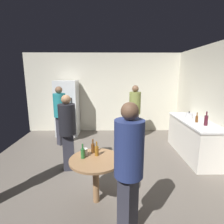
% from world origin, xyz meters
% --- Properties ---
extents(ground_plane, '(5.20, 5.20, 0.10)m').
position_xyz_m(ground_plane, '(0.00, 0.00, -0.05)').
color(ground_plane, '#5B544C').
extents(wall_back, '(5.32, 0.06, 2.70)m').
position_xyz_m(wall_back, '(0.00, 2.63, 1.35)').
color(wall_back, beige).
rests_on(wall_back, ground_plane).
extents(refrigerator, '(0.70, 0.68, 1.80)m').
position_xyz_m(refrigerator, '(-1.18, 2.20, 0.90)').
color(refrigerator, silver).
rests_on(refrigerator, ground_plane).
extents(kitchen_counter, '(0.64, 1.87, 0.90)m').
position_xyz_m(kitchen_counter, '(2.28, 0.56, 0.45)').
color(kitchen_counter, beige).
rests_on(kitchen_counter, ground_plane).
extents(kettle, '(0.24, 0.17, 0.18)m').
position_xyz_m(kettle, '(2.23, 0.77, 0.97)').
color(kettle, '#B2B2B7').
rests_on(kettle, kitchen_counter).
extents(wine_bottle_on_counter, '(0.08, 0.08, 0.31)m').
position_xyz_m(wine_bottle_on_counter, '(2.31, 0.12, 1.02)').
color(wine_bottle_on_counter, '#3F141E').
rests_on(wine_bottle_on_counter, kitchen_counter).
extents(beer_bottle_on_counter, '(0.06, 0.06, 0.23)m').
position_xyz_m(beer_bottle_on_counter, '(2.24, 0.39, 0.98)').
color(beer_bottle_on_counter, '#593314').
rests_on(beer_bottle_on_counter, kitchen_counter).
extents(foreground_table, '(0.80, 0.80, 0.73)m').
position_xyz_m(foreground_table, '(0.00, -1.09, 0.63)').
color(foreground_table, olive).
rests_on(foreground_table, ground_plane).
extents(beer_bottle_amber, '(0.06, 0.06, 0.23)m').
position_xyz_m(beer_bottle_amber, '(0.01, -0.98, 0.82)').
color(beer_bottle_amber, '#8C5919').
rests_on(beer_bottle_amber, foreground_table).
extents(beer_bottle_brown, '(0.06, 0.06, 0.23)m').
position_xyz_m(beer_bottle_brown, '(-0.06, -0.87, 0.82)').
color(beer_bottle_brown, '#593314').
rests_on(beer_bottle_brown, foreground_table).
extents(beer_bottle_green, '(0.06, 0.06, 0.23)m').
position_xyz_m(beer_bottle_green, '(-0.19, -1.06, 0.82)').
color(beer_bottle_green, '#26662D').
rests_on(beer_bottle_green, foreground_table).
extents(plastic_cup_white, '(0.08, 0.08, 0.11)m').
position_xyz_m(plastic_cup_white, '(-0.17, -0.96, 0.79)').
color(plastic_cup_white, white).
rests_on(plastic_cup_white, foreground_table).
extents(person_in_teal_shirt, '(0.48, 0.48, 1.67)m').
position_xyz_m(person_in_teal_shirt, '(-1.18, 1.32, 0.98)').
color(person_in_teal_shirt, '#2D2D38').
rests_on(person_in_teal_shirt, ground_plane).
extents(person_in_black_shirt, '(0.39, 0.39, 1.60)m').
position_xyz_m(person_in_black_shirt, '(-0.64, -0.10, 0.93)').
color(person_in_black_shirt, '#2D2D38').
rests_on(person_in_black_shirt, ground_plane).
extents(person_in_olive_shirt, '(0.45, 0.45, 1.68)m').
position_xyz_m(person_in_olive_shirt, '(0.97, 1.65, 0.98)').
color(person_in_olive_shirt, '#2D2D38').
rests_on(person_in_olive_shirt, ground_plane).
extents(person_in_navy_shirt, '(0.48, 0.48, 1.70)m').
position_xyz_m(person_in_navy_shirt, '(0.43, -1.72, 1.00)').
color(person_in_navy_shirt, '#2D2D38').
rests_on(person_in_navy_shirt, ground_plane).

